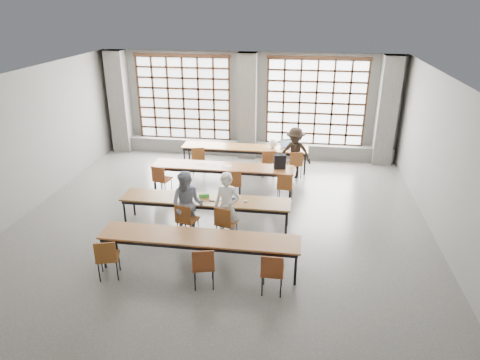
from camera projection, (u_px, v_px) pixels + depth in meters
name	position (u px, v px, depth m)	size (l,w,h in m)	color
floor	(218.00, 229.00, 10.21)	(11.00, 11.00, 0.00)	#51514F
ceiling	(215.00, 81.00, 8.84)	(11.00, 11.00, 0.00)	silver
wall_back	(249.00, 105.00, 14.53)	(10.00, 10.00, 0.00)	slate
wall_front	(114.00, 339.00, 4.52)	(10.00, 10.00, 0.00)	slate
wall_left	(12.00, 149.00, 10.20)	(11.00, 11.00, 0.00)	slate
wall_right	(453.00, 173.00, 8.85)	(11.00, 11.00, 0.00)	slate
column_left	(120.00, 102.00, 14.89)	(0.60, 0.55, 3.50)	#595957
column_mid	(248.00, 107.00, 14.28)	(0.60, 0.55, 3.50)	#595957
column_right	(387.00, 111.00, 13.67)	(0.60, 0.55, 3.50)	#595957
window_left	(184.00, 99.00, 14.71)	(3.32, 0.12, 3.00)	white
window_right	(316.00, 103.00, 14.10)	(3.32, 0.12, 3.00)	white
sill_ledge	(248.00, 148.00, 14.94)	(9.80, 0.35, 0.50)	#595957
desk_row_a	(245.00, 149.00, 13.62)	(4.00, 0.70, 0.73)	brown
desk_row_b	(223.00, 168.00, 12.06)	(4.00, 0.70, 0.73)	brown
desk_row_c	(206.00, 201.00, 10.07)	(4.00, 0.70, 0.73)	brown
desk_row_d	(199.00, 239.00, 8.48)	(4.00, 0.70, 0.73)	brown
chair_back_left	(198.00, 157.00, 13.29)	(0.52, 0.52, 0.88)	brown
chair_back_mid	(268.00, 161.00, 12.99)	(0.49, 0.49, 0.88)	brown
chair_back_right	(295.00, 162.00, 12.88)	(0.53, 0.53, 0.88)	brown
chair_mid_left	(161.00, 177.00, 11.76)	(0.50, 0.51, 0.88)	#673014
chair_mid_centre	(234.00, 182.00, 11.49)	(0.50, 0.50, 0.88)	brown
chair_mid_right	(285.00, 185.00, 11.30)	(0.45, 0.46, 0.88)	brown
chair_front_left	(186.00, 218.00, 9.60)	(0.51, 0.52, 0.88)	brown
chair_front_right	(225.00, 220.00, 9.47)	(0.52, 0.52, 0.88)	maroon
chair_near_left	(107.00, 255.00, 8.19)	(0.53, 0.53, 0.88)	brown
chair_near_mid	(203.00, 263.00, 7.93)	(0.51, 0.51, 0.88)	brown
chair_near_right	(272.00, 269.00, 7.76)	(0.42, 0.43, 0.88)	maroon
student_male	(227.00, 207.00, 9.48)	(0.59, 0.38, 1.61)	white
student_female	(187.00, 205.00, 9.61)	(0.77, 0.60, 1.58)	#182648
student_back	(295.00, 153.00, 12.90)	(1.01, 0.58, 1.56)	black
laptop_front	(230.00, 196.00, 10.05)	(0.41, 0.36, 0.26)	#B7B7BC
laptop_back	(287.00, 146.00, 13.49)	(0.46, 0.43, 0.26)	silver
mouse	(245.00, 201.00, 9.89)	(0.10, 0.06, 0.04)	white
green_box	(204.00, 196.00, 10.11)	(0.25, 0.09, 0.09)	#358A2D
phone	(212.00, 201.00, 9.93)	(0.13, 0.06, 0.01)	black
paper_sheet_a	(202.00, 164.00, 12.17)	(0.30, 0.21, 0.00)	white
paper_sheet_b	(212.00, 166.00, 12.03)	(0.30, 0.21, 0.00)	white
paper_sheet_c	(226.00, 166.00, 12.03)	(0.30, 0.21, 0.00)	silver
backpack	(280.00, 161.00, 11.79)	(0.32, 0.20, 0.40)	black
plastic_bag	(273.00, 143.00, 13.46)	(0.26, 0.21, 0.29)	white
red_pouch	(108.00, 254.00, 8.28)	(0.20, 0.08, 0.06)	maroon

